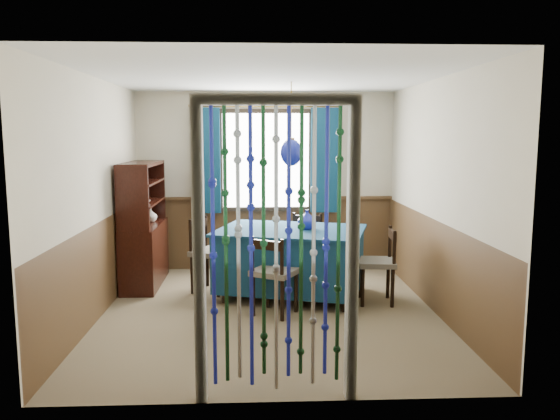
{
  "coord_description": "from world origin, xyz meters",
  "views": [
    {
      "loc": [
        -0.14,
        -5.69,
        1.9
      ],
      "look_at": [
        0.13,
        0.45,
        1.06
      ],
      "focal_mm": 35.0,
      "sensor_mm": 36.0,
      "label": 1
    }
  ],
  "objects_px": {
    "sideboard": "(144,242)",
    "pendant_lamp": "(291,152)",
    "chair_far": "(305,246)",
    "chair_left": "(210,252)",
    "bowl_shelf": "(143,202)",
    "vase_sideboard": "(151,214)",
    "dining_table": "(291,258)",
    "chair_right": "(379,263)",
    "chair_near": "(273,273)",
    "vase_table": "(307,220)"
  },
  "relations": [
    {
      "from": "chair_near",
      "to": "chair_far",
      "type": "relative_size",
      "value": 0.97
    },
    {
      "from": "dining_table",
      "to": "pendant_lamp",
      "type": "height_order",
      "value": "pendant_lamp"
    },
    {
      "from": "vase_table",
      "to": "pendant_lamp",
      "type": "bearing_deg",
      "value": 179.22
    },
    {
      "from": "chair_right",
      "to": "sideboard",
      "type": "bearing_deg",
      "value": 78.09
    },
    {
      "from": "chair_right",
      "to": "vase_table",
      "type": "height_order",
      "value": "vase_table"
    },
    {
      "from": "vase_table",
      "to": "chair_right",
      "type": "bearing_deg",
      "value": -19.65
    },
    {
      "from": "chair_right",
      "to": "bowl_shelf",
      "type": "relative_size",
      "value": 4.57
    },
    {
      "from": "chair_far",
      "to": "sideboard",
      "type": "distance_m",
      "value": 2.07
    },
    {
      "from": "chair_right",
      "to": "pendant_lamp",
      "type": "bearing_deg",
      "value": 79.41
    },
    {
      "from": "vase_sideboard",
      "to": "bowl_shelf",
      "type": "bearing_deg",
      "value": -90.0
    },
    {
      "from": "vase_sideboard",
      "to": "dining_table",
      "type": "bearing_deg",
      "value": -24.44
    },
    {
      "from": "chair_far",
      "to": "chair_left",
      "type": "xyz_separation_m",
      "value": [
        -1.2,
        -0.39,
        0.01
      ]
    },
    {
      "from": "chair_far",
      "to": "chair_right",
      "type": "height_order",
      "value": "chair_far"
    },
    {
      "from": "chair_far",
      "to": "vase_table",
      "type": "relative_size",
      "value": 4.24
    },
    {
      "from": "chair_left",
      "to": "chair_right",
      "type": "distance_m",
      "value": 2.03
    },
    {
      "from": "chair_near",
      "to": "sideboard",
      "type": "relative_size",
      "value": 0.55
    },
    {
      "from": "chair_far",
      "to": "chair_left",
      "type": "relative_size",
      "value": 0.97
    },
    {
      "from": "chair_near",
      "to": "chair_left",
      "type": "bearing_deg",
      "value": 158.54
    },
    {
      "from": "dining_table",
      "to": "bowl_shelf",
      "type": "height_order",
      "value": "bowl_shelf"
    },
    {
      "from": "vase_table",
      "to": "chair_far",
      "type": "bearing_deg",
      "value": 86.65
    },
    {
      "from": "sideboard",
      "to": "vase_sideboard",
      "type": "xyz_separation_m",
      "value": [
        0.06,
        0.2,
        0.32
      ]
    },
    {
      "from": "sideboard",
      "to": "vase_sideboard",
      "type": "bearing_deg",
      "value": 73.24
    },
    {
      "from": "dining_table",
      "to": "pendant_lamp",
      "type": "xyz_separation_m",
      "value": [
        0.0,
        -0.0,
        1.24
      ]
    },
    {
      "from": "chair_near",
      "to": "chair_far",
      "type": "bearing_deg",
      "value": 100.96
    },
    {
      "from": "chair_left",
      "to": "vase_table",
      "type": "distance_m",
      "value": 1.27
    },
    {
      "from": "dining_table",
      "to": "chair_near",
      "type": "relative_size",
      "value": 2.24
    },
    {
      "from": "chair_left",
      "to": "chair_near",
      "type": "bearing_deg",
      "value": 62.5
    },
    {
      "from": "vase_table",
      "to": "bowl_shelf",
      "type": "relative_size",
      "value": 1.1
    },
    {
      "from": "chair_near",
      "to": "vase_sideboard",
      "type": "xyz_separation_m",
      "value": [
        -1.55,
        1.48,
        0.42
      ]
    },
    {
      "from": "chair_far",
      "to": "pendant_lamp",
      "type": "height_order",
      "value": "pendant_lamp"
    },
    {
      "from": "chair_far",
      "to": "chair_left",
      "type": "height_order",
      "value": "chair_left"
    },
    {
      "from": "bowl_shelf",
      "to": "chair_far",
      "type": "bearing_deg",
      "value": 7.32
    },
    {
      "from": "chair_right",
      "to": "sideboard",
      "type": "xyz_separation_m",
      "value": [
        -2.82,
        0.89,
        0.09
      ]
    },
    {
      "from": "chair_left",
      "to": "chair_right",
      "type": "height_order",
      "value": "chair_left"
    },
    {
      "from": "bowl_shelf",
      "to": "vase_sideboard",
      "type": "height_order",
      "value": "bowl_shelf"
    },
    {
      "from": "dining_table",
      "to": "chair_right",
      "type": "bearing_deg",
      "value": -0.59
    },
    {
      "from": "chair_near",
      "to": "chair_right",
      "type": "bearing_deg",
      "value": 47.55
    },
    {
      "from": "dining_table",
      "to": "bowl_shelf",
      "type": "bearing_deg",
      "value": -176.68
    },
    {
      "from": "chair_left",
      "to": "sideboard",
      "type": "bearing_deg",
      "value": -87.87
    },
    {
      "from": "sideboard",
      "to": "chair_far",
      "type": "bearing_deg",
      "value": 0.8
    },
    {
      "from": "sideboard",
      "to": "pendant_lamp",
      "type": "height_order",
      "value": "pendant_lamp"
    },
    {
      "from": "chair_right",
      "to": "vase_sideboard",
      "type": "relative_size",
      "value": 4.51
    },
    {
      "from": "chair_far",
      "to": "bowl_shelf",
      "type": "distance_m",
      "value": 2.12
    },
    {
      "from": "pendant_lamp",
      "to": "bowl_shelf",
      "type": "height_order",
      "value": "pendant_lamp"
    },
    {
      "from": "chair_far",
      "to": "bowl_shelf",
      "type": "bearing_deg",
      "value": 23.66
    },
    {
      "from": "chair_far",
      "to": "sideboard",
      "type": "height_order",
      "value": "sideboard"
    },
    {
      "from": "chair_far",
      "to": "vase_sideboard",
      "type": "relative_size",
      "value": 4.6
    },
    {
      "from": "sideboard",
      "to": "vase_table",
      "type": "distance_m",
      "value": 2.15
    },
    {
      "from": "chair_left",
      "to": "chair_right",
      "type": "xyz_separation_m",
      "value": [
        1.96,
        -0.55,
        -0.02
      ]
    },
    {
      "from": "chair_left",
      "to": "pendant_lamp",
      "type": "height_order",
      "value": "pendant_lamp"
    }
  ]
}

